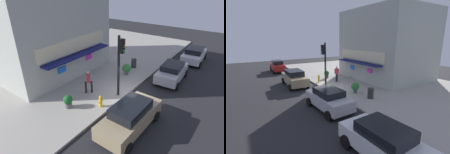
% 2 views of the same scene
% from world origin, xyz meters
% --- Properties ---
extents(ground_plane, '(51.54, 51.54, 0.00)m').
position_xyz_m(ground_plane, '(0.00, 0.00, 0.00)').
color(ground_plane, '#232326').
extents(sidewalk, '(34.36, 13.99, 0.14)m').
position_xyz_m(sidewalk, '(0.00, 7.00, 0.07)').
color(sidewalk, '#A39E93').
rests_on(sidewalk, ground_plane).
extents(corner_building, '(9.46, 8.79, 8.25)m').
position_xyz_m(corner_building, '(-0.22, 8.92, 4.27)').
color(corner_building, '#ADB2A8').
rests_on(corner_building, sidewalk).
extents(traffic_light, '(0.32, 0.58, 4.50)m').
position_xyz_m(traffic_light, '(-0.43, 0.38, 3.05)').
color(traffic_light, black).
rests_on(traffic_light, sidewalk).
extents(fire_hydrant, '(0.47, 0.23, 0.86)m').
position_xyz_m(fire_hydrant, '(-2.36, 0.61, 0.56)').
color(fire_hydrant, gold).
rests_on(fire_hydrant, sidewalk).
extents(trash_can, '(0.50, 0.50, 0.88)m').
position_xyz_m(trash_can, '(4.64, 2.10, 0.58)').
color(trash_can, '#2D2D2D').
rests_on(trash_can, sidewalk).
extents(pedestrian, '(0.55, 0.52, 1.80)m').
position_xyz_m(pedestrian, '(-1.47, 2.47, 1.13)').
color(pedestrian, black).
rests_on(pedestrian, sidewalk).
extents(potted_plant_by_doorway, '(0.63, 0.63, 0.92)m').
position_xyz_m(potted_plant_by_doorway, '(-3.70, 2.32, 0.65)').
color(potted_plant_by_doorway, '#59595B').
rests_on(potted_plant_by_doorway, sidewalk).
extents(potted_plant_by_window, '(0.77, 0.77, 1.01)m').
position_xyz_m(potted_plant_by_window, '(2.88, 1.84, 0.73)').
color(potted_plant_by_window, '#59595B').
rests_on(potted_plant_by_window, sidewalk).
extents(parked_car_silver, '(4.12, 2.22, 1.55)m').
position_xyz_m(parked_car_silver, '(4.45, -1.76, 0.81)').
color(parked_car_silver, '#B7B7BC').
rests_on(parked_car_silver, ground_plane).
extents(parked_car_white, '(4.20, 2.26, 1.53)m').
position_xyz_m(parked_car_white, '(10.03, -2.11, 0.80)').
color(parked_car_white, silver).
rests_on(parked_car_white, ground_plane).
extents(parked_car_tan, '(4.58, 2.12, 1.71)m').
position_xyz_m(parked_car_tan, '(-2.93, -2.03, 0.88)').
color(parked_car_tan, '#9E8966').
rests_on(parked_car_tan, ground_plane).
extents(parked_car_red, '(4.19, 2.00, 1.76)m').
position_xyz_m(parked_car_red, '(-11.96, -1.99, 0.89)').
color(parked_car_red, '#AD1E1E').
rests_on(parked_car_red, ground_plane).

